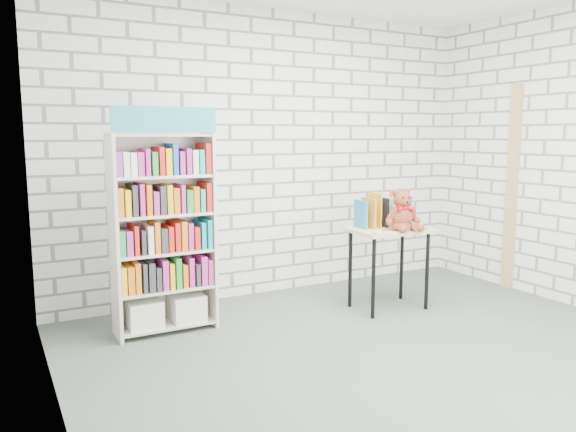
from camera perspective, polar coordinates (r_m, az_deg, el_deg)
name	(u,v)px	position (r m, az deg, el deg)	size (l,w,h in m)	color
ground	(399,357)	(4.26, 11.20, -13.91)	(4.50, 4.50, 0.00)	#465245
room_shell	(406,107)	(3.95, 11.94, 10.80)	(4.52, 4.02, 2.81)	silver
bookshelf	(163,232)	(4.61, -12.56, -1.56)	(0.81, 0.31, 1.81)	beige
display_table	(389,240)	(5.21, 10.24, -2.38)	(0.72, 0.51, 0.75)	#D4B27F
table_books	(383,211)	(5.26, 9.58, 0.50)	(0.49, 0.23, 0.29)	teal
teddy_bear	(403,214)	(5.12, 11.57, 0.25)	(0.34, 0.32, 0.37)	brown
door_trim	(512,188)	(6.23, 21.80, 2.65)	(0.05, 0.12, 2.10)	tan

